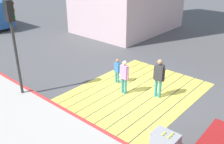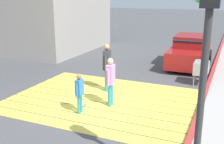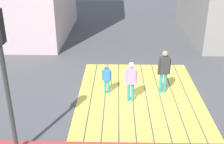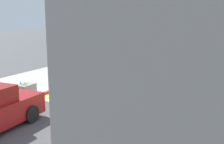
# 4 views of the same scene
# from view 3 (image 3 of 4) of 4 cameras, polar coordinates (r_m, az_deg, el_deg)

# --- Properties ---
(ground_plane) EXTENTS (120.00, 120.00, 0.00)m
(ground_plane) POSITION_cam_3_polar(r_m,az_deg,el_deg) (11.79, 5.37, -4.64)
(ground_plane) COLOR #4C4C4F
(crosswalk_stripes) EXTENTS (6.40, 4.90, 0.01)m
(crosswalk_stripes) POSITION_cam_3_polar(r_m,az_deg,el_deg) (11.79, 5.37, -4.61)
(crosswalk_stripes) COLOR #EAD64C
(crosswalk_stripes) RESTS_ON ground
(traffic_light_corner) EXTENTS (0.39, 0.28, 4.24)m
(traffic_light_corner) POSITION_cam_3_polar(r_m,az_deg,el_deg) (7.78, -20.80, 2.81)
(traffic_light_corner) COLOR #2D2D2D
(traffic_light_corner) RESTS_ON ground
(pedestrian_adult_lead) EXTENTS (0.22, 0.48, 1.63)m
(pedestrian_adult_lead) POSITION_cam_3_polar(r_m,az_deg,el_deg) (10.94, 3.75, -1.41)
(pedestrian_adult_lead) COLOR teal
(pedestrian_adult_lead) RESTS_ON ground
(pedestrian_adult_trailing) EXTENTS (0.29, 0.52, 1.81)m
(pedestrian_adult_trailing) POSITION_cam_3_polar(r_m,az_deg,el_deg) (11.70, 10.19, 0.60)
(pedestrian_adult_trailing) COLOR teal
(pedestrian_adult_trailing) RESTS_ON ground
(pedestrian_child_with_racket) EXTENTS (0.28, 0.39, 1.27)m
(pedestrian_child_with_racket) POSITION_cam_3_polar(r_m,az_deg,el_deg) (11.60, -0.99, -1.08)
(pedestrian_child_with_racket) COLOR teal
(pedestrian_child_with_racket) RESTS_ON ground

